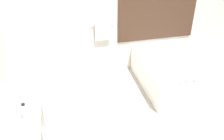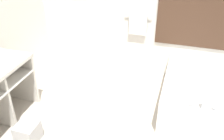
# 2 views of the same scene
# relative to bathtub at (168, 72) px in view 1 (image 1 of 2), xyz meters

# --- Properties ---
(wall_back_with_blinds) EXTENTS (7.40, 0.13, 2.70)m
(wall_back_with_blinds) POSITION_rel_bathtub_xyz_m (-0.84, 0.85, 1.06)
(wall_back_with_blinds) COLOR white
(wall_back_with_blinds) RESTS_ON ground_plane
(vanity_counter) EXTENTS (0.64, 1.25, 0.89)m
(vanity_counter) POSITION_rel_bathtub_xyz_m (-2.74, -1.26, 0.35)
(vanity_counter) COLOR silver
(vanity_counter) RESTS_ON ground_plane
(bathtub) EXTENTS (1.07, 1.63, 0.63)m
(bathtub) POSITION_rel_bathtub_xyz_m (0.00, 0.00, 0.00)
(bathtub) COLOR white
(bathtub) RESTS_ON ground_plane
(water_bottle_3) EXTENTS (0.07, 0.07, 0.24)m
(water_bottle_3) POSITION_rel_bathtub_xyz_m (-2.57, -1.45, 0.72)
(water_bottle_3) COLOR white
(water_bottle_3) RESTS_ON vanity_counter
(soap_dispenser) EXTENTS (0.06, 0.06, 0.16)m
(soap_dispenser) POSITION_rel_bathtub_xyz_m (-2.84, -1.45, 0.68)
(soap_dispenser) COLOR white
(soap_dispenser) RESTS_ON vanity_counter
(bath_mat) EXTENTS (0.54, 0.66, 0.02)m
(bath_mat) POSITION_rel_bathtub_xyz_m (0.06, -1.31, -0.27)
(bath_mat) COLOR white
(bath_mat) RESTS_ON ground_plane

